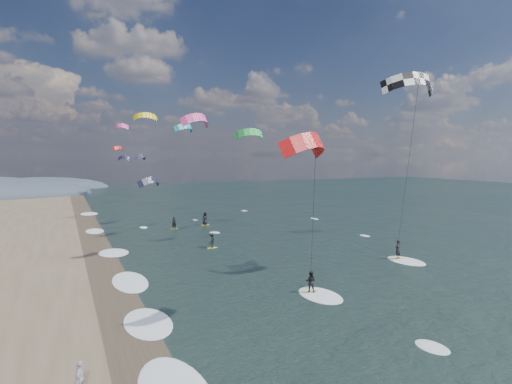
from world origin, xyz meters
name	(u,v)px	position (x,y,z in m)	size (l,w,h in m)	color
ground	(359,330)	(0.00, 0.00, 0.00)	(260.00, 260.00, 0.00)	black
wet_sand_strip	(119,304)	(-12.00, 10.00, 0.00)	(3.00, 240.00, 0.00)	#382D23
kitesurfer_near_a	(416,118)	(10.63, 6.87, 12.87)	(7.87, 8.48, 16.68)	gold
kitesurfer_near_b	(316,199)	(-1.28, 2.62, 7.34)	(6.95, 8.80, 11.99)	gold
far_kitesurfers	(202,227)	(0.74, 32.22, 0.86)	(5.88, 15.56, 1.85)	gold
bg_kite_field	(152,142)	(-1.63, 51.47, 12.07)	(12.41, 73.87, 10.20)	black
shoreline_surf	(127,283)	(-10.80, 14.75, 0.00)	(2.40, 79.40, 0.11)	white
beach_walker	(80,379)	(-14.78, -0.73, 0.76)	(0.89, 0.37, 1.51)	#B7B6C1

